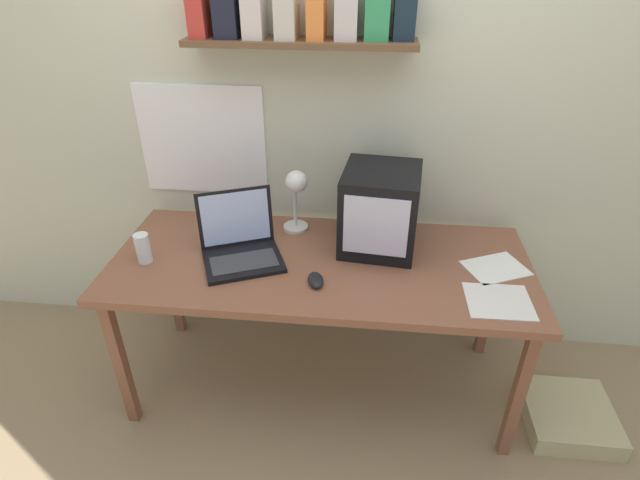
{
  "coord_description": "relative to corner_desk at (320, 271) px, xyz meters",
  "views": [
    {
      "loc": [
        0.19,
        -1.73,
        1.87
      ],
      "look_at": [
        0.0,
        0.0,
        0.81
      ],
      "focal_mm": 28.0,
      "sensor_mm": 36.0,
      "label": 1
    }
  ],
  "objects": [
    {
      "name": "ground_plane",
      "position": [
        0.0,
        0.0,
        -0.66
      ],
      "size": [
        12.0,
        12.0,
        0.0
      ],
      "primitive_type": "plane",
      "color": "#967D5A"
    },
    {
      "name": "back_wall",
      "position": [
        -0.01,
        0.45,
        0.65
      ],
      "size": [
        5.6,
        0.24,
        2.6
      ],
      "color": "beige",
      "rests_on": "ground_plane"
    },
    {
      "name": "corner_desk",
      "position": [
        0.0,
        0.0,
        0.0
      ],
      "size": [
        1.75,
        0.74,
        0.71
      ],
      "color": "brown",
      "rests_on": "ground_plane"
    },
    {
      "name": "crt_monitor",
      "position": [
        0.24,
        0.15,
        0.23
      ],
      "size": [
        0.34,
        0.37,
        0.35
      ],
      "rotation": [
        0.0,
        0.0,
        -0.1
      ],
      "color": "black",
      "rests_on": "corner_desk"
    },
    {
      "name": "laptop",
      "position": [
        -0.34,
        0.0,
        0.12
      ],
      "size": [
        0.4,
        0.38,
        0.27
      ],
      "rotation": [
        0.0,
        0.0,
        0.4
      ],
      "color": "black",
      "rests_on": "corner_desk"
    },
    {
      "name": "desk_lamp",
      "position": [
        -0.13,
        0.21,
        0.27
      ],
      "size": [
        0.12,
        0.16,
        0.31
      ],
      "rotation": [
        0.0,
        0.0,
        0.31
      ],
      "color": "silver",
      "rests_on": "corner_desk"
    },
    {
      "name": "juice_glass",
      "position": [
        -0.72,
        -0.08,
        0.11
      ],
      "size": [
        0.06,
        0.06,
        0.13
      ],
      "color": "white",
      "rests_on": "corner_desk"
    },
    {
      "name": "computer_mouse",
      "position": [
        -0.0,
        -0.16,
        0.07
      ],
      "size": [
        0.09,
        0.12,
        0.03
      ],
      "rotation": [
        0.0,
        0.0,
        0.26
      ],
      "color": "black",
      "rests_on": "corner_desk"
    },
    {
      "name": "loose_paper_near_monitor",
      "position": [
        0.72,
        0.02,
        0.06
      ],
      "size": [
        0.29,
        0.26,
        0.0
      ],
      "rotation": [
        0.0,
        0.0,
        0.43
      ],
      "color": "white",
      "rests_on": "corner_desk"
    },
    {
      "name": "loose_paper_near_laptop",
      "position": [
        0.69,
        -0.2,
        0.06
      ],
      "size": [
        0.24,
        0.22,
        0.0
      ],
      "rotation": [
        0.0,
        0.0,
        0.02
      ],
      "color": "silver",
      "rests_on": "corner_desk"
    },
    {
      "name": "floor_cushion",
      "position": [
        1.13,
        -0.13,
        -0.61
      ],
      "size": [
        0.37,
        0.37,
        0.09
      ],
      "color": "tan",
      "rests_on": "ground_plane"
    }
  ]
}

